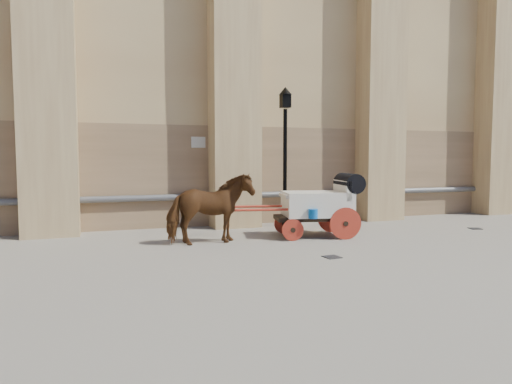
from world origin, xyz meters
name	(u,v)px	position (x,y,z in m)	size (l,w,h in m)	color
ground	(321,246)	(0.00, 0.00, 0.00)	(90.00, 90.00, 0.00)	slate
horse	(210,209)	(-2.34, 1.11, 0.84)	(0.91, 1.99, 1.68)	brown
carriage	(322,203)	(0.66, 1.23, 0.88)	(3.87, 1.72, 1.64)	black
street_lamp	(285,152)	(0.45, 3.21, 2.21)	(0.39, 0.39, 4.13)	black
drain_grate_near	(332,257)	(-0.32, -1.12, 0.01)	(0.32, 0.32, 0.01)	black
drain_grate_far	(475,229)	(5.43, 0.89, 0.01)	(0.32, 0.32, 0.01)	black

